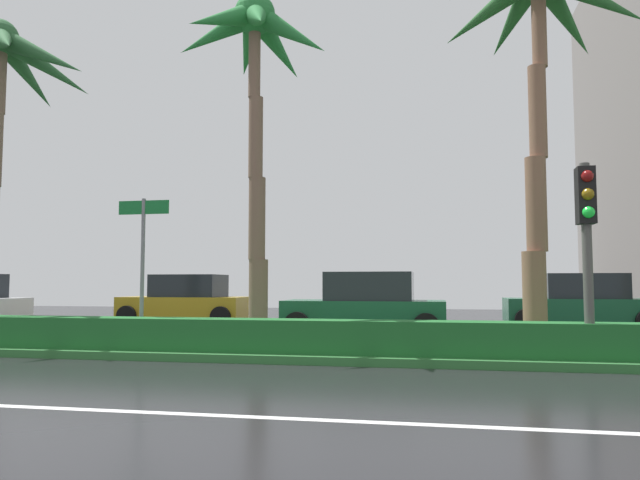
{
  "coord_description": "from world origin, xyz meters",
  "views": [
    {
      "loc": [
        4.31,
        -4.16,
        1.4
      ],
      "look_at": [
        1.45,
        10.54,
        2.51
      ],
      "focal_mm": 33.54,
      "sensor_mm": 36.0,
      "label": 1
    }
  ],
  "objects_px": {
    "street_name_sign": "(143,251)",
    "car_in_traffic_second": "(186,301)",
    "car_in_traffic_third": "(366,305)",
    "car_in_traffic_fourth": "(580,303)",
    "traffic_signal_median_right": "(587,223)",
    "palm_tree_centre": "(538,25)",
    "palm_tree_centre_left": "(254,58)"
  },
  "relations": [
    {
      "from": "street_name_sign",
      "to": "car_in_traffic_third",
      "type": "distance_m",
      "value": 6.42
    },
    {
      "from": "street_name_sign",
      "to": "palm_tree_centre_left",
      "type": "bearing_deg",
      "value": 27.55
    },
    {
      "from": "car_in_traffic_third",
      "to": "car_in_traffic_fourth",
      "type": "xyz_separation_m",
      "value": [
        6.16,
        3.35,
        0.0
      ]
    },
    {
      "from": "street_name_sign",
      "to": "car_in_traffic_fourth",
      "type": "xyz_separation_m",
      "value": [
        10.17,
        8.21,
        -1.25
      ]
    },
    {
      "from": "car_in_traffic_third",
      "to": "car_in_traffic_fourth",
      "type": "bearing_deg",
      "value": -151.49
    },
    {
      "from": "palm_tree_centre",
      "to": "car_in_traffic_third",
      "type": "xyz_separation_m",
      "value": [
        -4.01,
        3.54,
        -5.89
      ]
    },
    {
      "from": "traffic_signal_median_right",
      "to": "street_name_sign",
      "type": "bearing_deg",
      "value": 175.51
    },
    {
      "from": "car_in_traffic_third",
      "to": "palm_tree_centre",
      "type": "bearing_deg",
      "value": 138.53
    },
    {
      "from": "palm_tree_centre",
      "to": "car_in_traffic_fourth",
      "type": "xyz_separation_m",
      "value": [
        2.16,
        6.89,
        -5.89
      ]
    },
    {
      "from": "palm_tree_centre",
      "to": "car_in_traffic_third",
      "type": "relative_size",
      "value": 1.89
    },
    {
      "from": "traffic_signal_median_right",
      "to": "car_in_traffic_third",
      "type": "distance_m",
      "value": 7.2
    },
    {
      "from": "car_in_traffic_third",
      "to": "car_in_traffic_fourth",
      "type": "height_order",
      "value": "same"
    },
    {
      "from": "palm_tree_centre",
      "to": "car_in_traffic_fourth",
      "type": "distance_m",
      "value": 9.32
    },
    {
      "from": "street_name_sign",
      "to": "car_in_traffic_third",
      "type": "bearing_deg",
      "value": 50.53
    },
    {
      "from": "traffic_signal_median_right",
      "to": "car_in_traffic_fourth",
      "type": "relative_size",
      "value": 0.76
    },
    {
      "from": "traffic_signal_median_right",
      "to": "street_name_sign",
      "type": "distance_m",
      "value": 8.39
    },
    {
      "from": "palm_tree_centre",
      "to": "traffic_signal_median_right",
      "type": "height_order",
      "value": "palm_tree_centre"
    },
    {
      "from": "car_in_traffic_second",
      "to": "palm_tree_centre",
      "type": "bearing_deg",
      "value": 147.4
    },
    {
      "from": "palm_tree_centre",
      "to": "car_in_traffic_second",
      "type": "relative_size",
      "value": 1.89
    },
    {
      "from": "street_name_sign",
      "to": "car_in_traffic_fourth",
      "type": "relative_size",
      "value": 0.7
    },
    {
      "from": "palm_tree_centre_left",
      "to": "traffic_signal_median_right",
      "type": "distance_m",
      "value": 7.67
    },
    {
      "from": "street_name_sign",
      "to": "car_in_traffic_second",
      "type": "distance_m",
      "value": 8.6
    },
    {
      "from": "palm_tree_centre_left",
      "to": "car_in_traffic_third",
      "type": "height_order",
      "value": "palm_tree_centre_left"
    },
    {
      "from": "palm_tree_centre_left",
      "to": "street_name_sign",
      "type": "relative_size",
      "value": 2.55
    },
    {
      "from": "palm_tree_centre_left",
      "to": "car_in_traffic_third",
      "type": "relative_size",
      "value": 1.78
    },
    {
      "from": "palm_tree_centre",
      "to": "car_in_traffic_third",
      "type": "bearing_deg",
      "value": 138.53
    },
    {
      "from": "car_in_traffic_third",
      "to": "street_name_sign",
      "type": "bearing_deg",
      "value": 50.53
    },
    {
      "from": "palm_tree_centre_left",
      "to": "car_in_traffic_third",
      "type": "distance_m",
      "value": 7.02
    },
    {
      "from": "car_in_traffic_fourth",
      "to": "traffic_signal_median_right",
      "type": "bearing_deg",
      "value": 78.45
    },
    {
      "from": "street_name_sign",
      "to": "car_in_traffic_second",
      "type": "relative_size",
      "value": 0.7
    },
    {
      "from": "palm_tree_centre_left",
      "to": "car_in_traffic_second",
      "type": "bearing_deg",
      "value": 123.0
    },
    {
      "from": "traffic_signal_median_right",
      "to": "street_name_sign",
      "type": "height_order",
      "value": "traffic_signal_median_right"
    }
  ]
}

